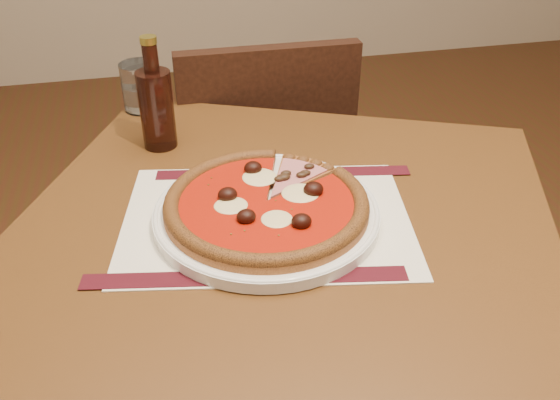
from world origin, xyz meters
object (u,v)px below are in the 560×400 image
(table, at_px, (283,276))
(bottle, at_px, (156,105))
(plate, at_px, (267,214))
(pizza, at_px, (266,203))
(chair_far, at_px, (262,173))
(water_glass, at_px, (141,87))

(table, bearing_deg, bottle, 118.79)
(plate, height_order, pizza, pizza)
(chair_far, height_order, plate, chair_far)
(pizza, bearing_deg, water_glass, 110.00)
(chair_far, distance_m, bottle, 0.51)
(plate, bearing_deg, bottle, 116.76)
(table, xyz_separation_m, pizza, (-0.02, 0.02, 0.13))
(pizza, bearing_deg, plate, 42.81)
(bottle, bearing_deg, table, -61.21)
(water_glass, bearing_deg, chair_far, 23.68)
(table, relative_size, bottle, 5.17)
(table, height_order, water_glass, water_glass)
(pizza, xyz_separation_m, bottle, (-0.14, 0.28, 0.05))
(table, relative_size, plate, 3.12)
(bottle, bearing_deg, pizza, -63.26)
(water_glass, height_order, bottle, bottle)
(plate, distance_m, water_glass, 0.48)
(plate, height_order, bottle, bottle)
(chair_far, height_order, bottle, bottle)
(plate, bearing_deg, water_glass, 110.01)
(pizza, height_order, bottle, bottle)
(table, relative_size, water_glass, 10.91)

